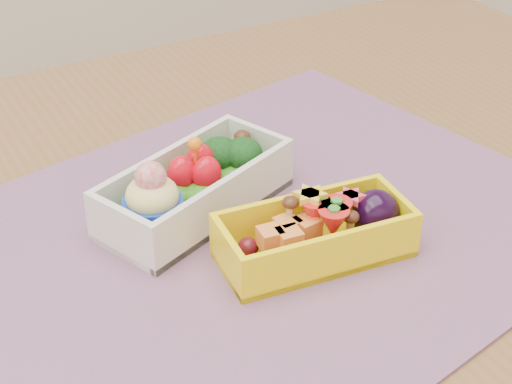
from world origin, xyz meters
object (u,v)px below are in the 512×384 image
table (204,326)px  bento_yellow (319,232)px  placemat (251,236)px  bento_white (194,188)px

table → bento_yellow: 0.16m
placemat → bento_yellow: bento_yellow is taller
table → bento_yellow: bearing=-44.7°
placemat → bento_yellow: bearing=-56.7°
bento_white → bento_yellow: bento_white is taller
placemat → bento_white: 0.07m
bento_yellow → placemat: bearing=129.3°
placemat → bento_yellow: size_ratio=3.41×
placemat → bento_white: size_ratio=2.82×
table → bento_yellow: bento_yellow is taller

